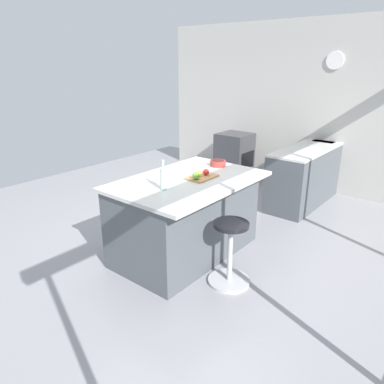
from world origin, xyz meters
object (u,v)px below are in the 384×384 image
(water_bottle, at_px, (163,178))
(apple_green, at_px, (196,176))
(cutting_board, at_px, (202,177))
(apple_yellow, at_px, (198,173))
(stool_by_window, at_px, (230,255))
(kitchen_island, at_px, (186,216))
(oven_range, at_px, (234,156))
(apple_red, at_px, (206,172))
(fruit_bowl, at_px, (218,163))

(water_bottle, bearing_deg, apple_green, 169.03)
(cutting_board, distance_m, apple_yellow, 0.06)
(stool_by_window, height_order, apple_green, apple_green)
(stool_by_window, bearing_deg, apple_yellow, -114.62)
(kitchen_island, distance_m, apple_yellow, 0.54)
(oven_range, distance_m, kitchen_island, 3.20)
(apple_red, bearing_deg, water_bottle, -6.36)
(oven_range, distance_m, cutting_board, 3.18)
(oven_range, height_order, stool_by_window, oven_range)
(apple_red, xyz_separation_m, fruit_bowl, (-0.46, -0.16, -0.02))
(apple_green, height_order, water_bottle, water_bottle)
(oven_range, distance_m, apple_red, 3.13)
(kitchen_island, xyz_separation_m, stool_by_window, (0.20, 0.76, -0.15))
(cutting_board, xyz_separation_m, apple_green, (0.13, 0.02, 0.05))
(apple_yellow, height_order, apple_green, apple_green)
(oven_range, relative_size, fruit_bowl, 4.40)
(kitchen_island, xyz_separation_m, fruit_bowl, (-0.66, -0.02, 0.50))
(fruit_bowl, bearing_deg, apple_green, 14.67)
(apple_red, distance_m, water_bottle, 0.64)
(water_bottle, bearing_deg, apple_red, 173.64)
(oven_range, relative_size, kitchen_island, 0.50)
(oven_range, xyz_separation_m, kitchen_island, (2.96, 1.24, 0.04))
(oven_range, height_order, apple_green, apple_green)
(stool_by_window, bearing_deg, cutting_board, -117.59)
(oven_range, bearing_deg, apple_green, 25.18)
(kitchen_island, bearing_deg, apple_yellow, 133.41)
(stool_by_window, xyz_separation_m, apple_green, (-0.20, -0.60, 0.68))
(apple_green, bearing_deg, stool_by_window, 71.95)
(cutting_board, height_order, fruit_bowl, fruit_bowl)
(apple_yellow, distance_m, water_bottle, 0.54)
(oven_range, xyz_separation_m, stool_by_window, (3.15, 1.99, -0.12))
(oven_range, xyz_separation_m, water_bottle, (3.39, 1.31, 0.62))
(oven_range, xyz_separation_m, cutting_board, (2.82, 1.37, 0.51))
(stool_by_window, bearing_deg, oven_range, -147.70)
(apple_red, height_order, fruit_bowl, apple_red)
(stool_by_window, relative_size, fruit_bowl, 3.43)
(fruit_bowl, bearing_deg, oven_range, -152.08)
(water_bottle, height_order, fruit_bowl, water_bottle)
(apple_green, relative_size, water_bottle, 0.26)
(kitchen_island, relative_size, cutting_board, 4.82)
(apple_yellow, xyz_separation_m, fruit_bowl, (-0.56, -0.13, -0.02))
(kitchen_island, distance_m, cutting_board, 0.51)
(stool_by_window, relative_size, cutting_board, 1.89)
(kitchen_island, bearing_deg, apple_red, 144.87)
(water_bottle, xyz_separation_m, fruit_bowl, (-1.09, -0.09, -0.08))
(apple_yellow, distance_m, apple_red, 0.10)
(apple_red, bearing_deg, fruit_bowl, -160.85)
(cutting_board, bearing_deg, apple_green, 10.17)
(apple_yellow, xyz_separation_m, apple_green, (0.10, 0.05, 0.01))
(cutting_board, relative_size, apple_green, 4.45)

